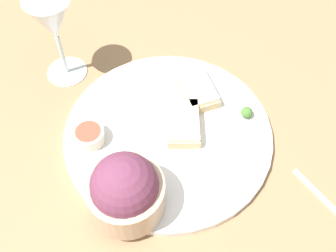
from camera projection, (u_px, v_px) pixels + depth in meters
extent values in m
plane|color=#93704C|center=(168.00, 137.00, 0.73)|extent=(4.00, 4.00, 0.00)
cylinder|color=white|center=(168.00, 135.00, 0.72)|extent=(0.36, 0.36, 0.01)
cylinder|color=tan|center=(126.00, 195.00, 0.62)|extent=(0.12, 0.12, 0.06)
sphere|color=#6B334C|center=(124.00, 186.00, 0.59)|extent=(0.10, 0.10, 0.10)
cylinder|color=beige|center=(89.00, 136.00, 0.70)|extent=(0.05, 0.05, 0.03)
cylinder|color=#D14C38|center=(88.00, 133.00, 0.69)|extent=(0.04, 0.04, 0.01)
cube|color=#D1B27F|center=(183.00, 124.00, 0.71)|extent=(0.10, 0.09, 0.02)
cube|color=beige|center=(183.00, 120.00, 0.70)|extent=(0.10, 0.09, 0.01)
cube|color=#D1B27F|center=(197.00, 91.00, 0.76)|extent=(0.10, 0.08, 0.02)
cube|color=beige|center=(197.00, 86.00, 0.75)|extent=(0.09, 0.07, 0.01)
cylinder|color=silver|center=(67.00, 71.00, 0.81)|extent=(0.08, 0.08, 0.01)
cylinder|color=silver|center=(62.00, 55.00, 0.77)|extent=(0.01, 0.01, 0.09)
cone|color=silver|center=(52.00, 19.00, 0.70)|extent=(0.08, 0.08, 0.08)
sphere|color=#477533|center=(247.00, 112.00, 0.73)|extent=(0.02, 0.02, 0.02)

